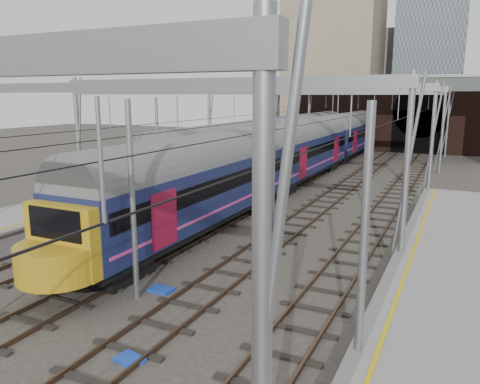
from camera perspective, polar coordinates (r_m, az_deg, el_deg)
The scene contains 12 objects.
ground at distance 16.17m, azimuth -16.94°, elevation -14.89°, with size 160.00×160.00×0.00m, color #38332D.
tracks at distance 28.28m, azimuth 3.93°, elevation -2.80°, with size 14.40×80.00×0.22m.
overhead_line at distance 33.50m, azimuth 8.28°, elevation 10.70°, with size 16.80×80.00×8.00m.
retaining_wall at distance 63.05m, azimuth 17.91°, elevation 8.66°, with size 28.00×2.75×9.00m.
overbridge at distance 57.35m, azimuth 15.84°, elevation 11.47°, with size 28.00×3.00×9.25m.
city_skyline at distance 81.88m, azimuth 21.38°, elevation 17.98°, with size 37.50×27.50×60.00m.
train_main at distance 48.13m, azimuth 11.06°, elevation 6.21°, with size 3.07×70.99×5.20m.
train_second at distance 57.92m, azimuth 9.52°, elevation 7.12°, with size 2.99×69.13×5.08m.
signal_near_left at distance 18.20m, azimuth -20.13°, elevation -2.35°, with size 0.36×0.46×4.57m.
equip_cover_a at distance 17.90m, azimuth -9.58°, elevation -11.66°, with size 0.88×0.62×0.10m, color blue.
equip_cover_b at distance 25.03m, azimuth 4.16°, elevation -4.67°, with size 0.87×0.61×0.10m, color blue.
equip_cover_c at distance 13.85m, azimuth -13.32°, elevation -19.26°, with size 0.80×0.56×0.09m, color blue.
Camera 1 is at (10.07, -10.46, 7.11)m, focal length 35.00 mm.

